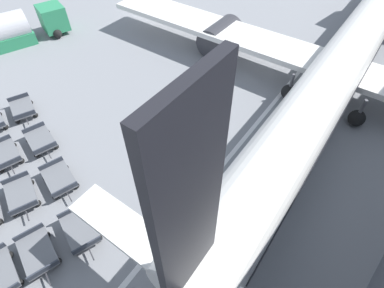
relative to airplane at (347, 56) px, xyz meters
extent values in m
plane|color=gray|center=(-21.74, -1.14, -2.87)|extent=(500.00, 500.00, 0.00)
cylinder|color=white|center=(-0.10, 0.74, 0.23)|extent=(9.13, 43.81, 3.41)
cube|color=black|center=(2.69, -20.30, 5.85)|extent=(0.61, 2.57, 7.83)
cube|color=white|center=(2.68, -20.17, 0.74)|extent=(12.35, 3.15, 0.24)
cube|color=white|center=(0.13, -0.99, -0.54)|extent=(43.88, 9.61, 0.44)
cylinder|color=#333338|center=(-10.72, -2.03, -1.47)|extent=(3.20, 4.39, 2.69)
cube|color=black|center=(-0.10, 0.74, -0.37)|extent=(8.63, 39.48, 0.61)
cylinder|color=#56565B|center=(-1.88, 14.18, -1.45)|extent=(0.24, 0.24, 1.65)
sphere|color=black|center=(-1.88, 14.18, -2.27)|extent=(1.19, 1.19, 1.19)
cylinder|color=#56565B|center=(3.06, -3.25, -1.45)|extent=(0.24, 0.24, 1.65)
sphere|color=black|center=(3.06, -3.25, -2.27)|extent=(1.19, 1.19, 1.19)
cylinder|color=#56565B|center=(-2.10, -3.94, -1.45)|extent=(0.24, 0.24, 1.65)
sphere|color=black|center=(-2.10, -3.94, -2.27)|extent=(1.19, 1.19, 1.19)
cube|color=#2D8C5B|center=(-25.33, -10.85, -1.31)|extent=(2.95, 2.79, 2.31)
cube|color=#2D8C5B|center=(-26.40, -16.02, -2.29)|extent=(3.68, 6.31, 1.16)
sphere|color=black|center=(-24.21, -11.40, -2.42)|extent=(0.90, 0.90, 0.90)
sphere|color=black|center=(-26.57, -10.92, -2.42)|extent=(0.90, 0.90, 0.90)
sphere|color=black|center=(-7.91, -24.43, -2.69)|extent=(0.36, 0.36, 0.36)
sphere|color=black|center=(-3.98, -25.15, -2.69)|extent=(0.36, 0.36, 0.36)
sphere|color=black|center=(-5.69, -24.88, -2.69)|extent=(0.36, 0.36, 0.36)
sphere|color=black|center=(-15.05, -20.90, -2.69)|extent=(0.36, 0.36, 0.36)
cube|color=slate|center=(-12.16, -22.07, -2.32)|extent=(2.67, 1.87, 0.10)
cube|color=#2D333D|center=(-10.98, -22.26, -2.11)|extent=(0.31, 1.50, 0.32)
cube|color=#333338|center=(-10.60, -22.32, -2.44)|extent=(0.70, 0.17, 0.06)
sphere|color=black|center=(-11.41, -22.84, -2.69)|extent=(0.36, 0.36, 0.36)
sphere|color=black|center=(-11.21, -21.58, -2.69)|extent=(0.36, 0.36, 0.36)
sphere|color=black|center=(-12.91, -21.31, -2.69)|extent=(0.36, 0.36, 0.36)
cube|color=slate|center=(-8.46, -22.81, -2.32)|extent=(2.76, 2.07, 0.10)
cube|color=#2D333D|center=(-7.30, -23.11, -2.11)|extent=(0.45, 1.48, 0.32)
cube|color=#2D333D|center=(-9.61, -22.51, -2.11)|extent=(0.45, 1.48, 0.32)
cube|color=#333338|center=(-6.93, -23.20, -2.44)|extent=(0.69, 0.23, 0.06)
sphere|color=black|center=(-7.78, -23.64, -2.69)|extent=(0.36, 0.36, 0.36)
sphere|color=black|center=(-7.46, -22.40, -2.69)|extent=(0.36, 0.36, 0.36)
sphere|color=black|center=(-9.45, -23.21, -2.69)|extent=(0.36, 0.36, 0.36)
sphere|color=black|center=(-9.13, -21.97, -2.69)|extent=(0.36, 0.36, 0.36)
cube|color=slate|center=(-4.56, -23.83, -2.32)|extent=(2.70, 1.94, 0.10)
cube|color=#2D333D|center=(-3.39, -24.05, -2.11)|extent=(0.36, 1.49, 0.32)
cube|color=#2D333D|center=(-5.73, -23.60, -2.11)|extent=(0.36, 1.49, 0.32)
cube|color=#333338|center=(-3.01, -24.12, -2.44)|extent=(0.70, 0.19, 0.06)
sphere|color=black|center=(-3.83, -24.62, -2.69)|extent=(0.36, 0.36, 0.36)
sphere|color=black|center=(-3.59, -23.36, -2.69)|extent=(0.36, 0.36, 0.36)
sphere|color=black|center=(-5.52, -24.29, -2.69)|extent=(0.36, 0.36, 0.36)
sphere|color=black|center=(-5.28, -23.04, -2.69)|extent=(0.36, 0.36, 0.36)
cube|color=slate|center=(-15.68, -19.20, -2.32)|extent=(2.76, 2.08, 0.10)
cube|color=#2D333D|center=(-14.53, -19.50, -2.11)|extent=(0.46, 1.47, 0.32)
cube|color=#2D333D|center=(-16.83, -18.89, -2.11)|extent=(0.46, 1.47, 0.32)
cube|color=#333338|center=(-14.15, -19.60, -2.44)|extent=(0.69, 0.24, 0.06)
sphere|color=black|center=(-15.01, -20.04, -2.69)|extent=(0.36, 0.36, 0.36)
sphere|color=black|center=(-14.68, -18.80, -2.69)|extent=(0.36, 0.36, 0.36)
sphere|color=black|center=(-16.68, -19.59, -2.69)|extent=(0.36, 0.36, 0.36)
sphere|color=black|center=(-16.35, -18.36, -2.69)|extent=(0.36, 0.36, 0.36)
cube|color=slate|center=(-11.65, -19.89, -2.32)|extent=(2.67, 1.88, 0.10)
cube|color=#2D333D|center=(-10.48, -20.08, -2.11)|extent=(0.32, 1.50, 0.32)
cube|color=#2D333D|center=(-12.83, -19.70, -2.11)|extent=(0.32, 1.50, 0.32)
cube|color=#333338|center=(-10.09, -20.14, -2.44)|extent=(0.70, 0.17, 0.06)
sphere|color=black|center=(-10.91, -20.66, -2.69)|extent=(0.36, 0.36, 0.36)
sphere|color=black|center=(-10.70, -19.39, -2.69)|extent=(0.36, 0.36, 0.36)
sphere|color=black|center=(-12.61, -20.38, -2.69)|extent=(0.36, 0.36, 0.36)
sphere|color=black|center=(-12.40, -19.12, -2.69)|extent=(0.36, 0.36, 0.36)
cube|color=slate|center=(-7.86, -20.70, -2.32)|extent=(2.68, 1.90, 0.10)
cube|color=#2D333D|center=(-6.69, -20.90, -2.11)|extent=(0.34, 1.50, 0.32)
cube|color=#2D333D|center=(-9.04, -20.49, -2.11)|extent=(0.34, 1.50, 0.32)
cube|color=#333338|center=(-6.31, -20.97, -2.44)|extent=(0.70, 0.18, 0.06)
sphere|color=black|center=(-7.12, -21.48, -2.69)|extent=(0.36, 0.36, 0.36)
sphere|color=black|center=(-6.91, -20.22, -2.69)|extent=(0.36, 0.36, 0.36)
sphere|color=black|center=(-8.82, -21.18, -2.69)|extent=(0.36, 0.36, 0.36)
sphere|color=black|center=(-8.60, -19.92, -2.69)|extent=(0.36, 0.36, 0.36)
cube|color=slate|center=(-4.08, -21.67, -2.32)|extent=(2.73, 2.02, 0.10)
cube|color=#2D333D|center=(-2.92, -21.94, -2.11)|extent=(0.41, 1.48, 0.32)
cube|color=#2D333D|center=(-5.24, -21.41, -2.11)|extent=(0.41, 1.48, 0.32)
cube|color=#333338|center=(-2.54, -22.03, -2.44)|extent=(0.70, 0.21, 0.06)
sphere|color=black|center=(-3.38, -22.49, -2.69)|extent=(0.36, 0.36, 0.36)
sphere|color=black|center=(-3.10, -21.24, -2.69)|extent=(0.36, 0.36, 0.36)
sphere|color=black|center=(-5.06, -22.11, -2.69)|extent=(0.36, 0.36, 0.36)
sphere|color=black|center=(-4.78, -20.86, -2.69)|extent=(0.36, 0.36, 0.36)
cube|color=white|center=(-1.88, -10.19, -2.86)|extent=(4.31, 30.29, 0.01)
camera|label=1|loc=(5.26, -22.97, 12.37)|focal=28.00mm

